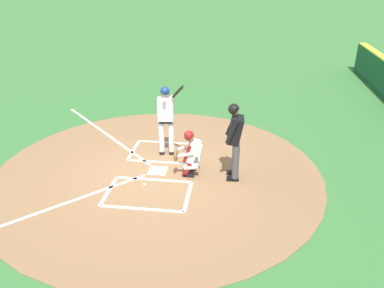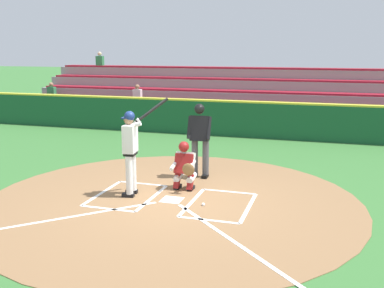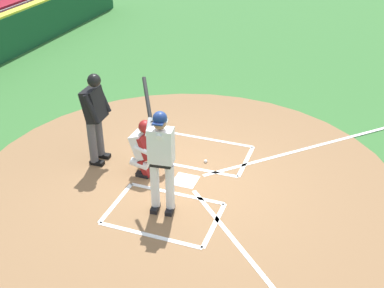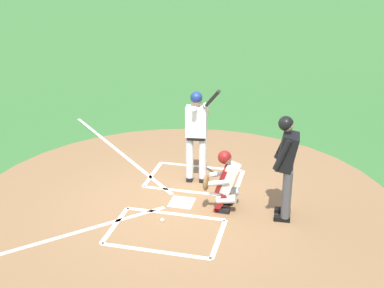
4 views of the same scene
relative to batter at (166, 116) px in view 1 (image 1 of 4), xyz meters
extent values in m
plane|color=#387033|center=(-0.95, 0.06, -1.10)|extent=(120.00, 120.00, 0.00)
cylinder|color=olive|center=(-0.95, 0.06, -1.09)|extent=(8.00, 8.00, 0.01)
cube|color=white|center=(-0.95, 0.06, -1.08)|extent=(0.44, 0.44, 0.01)
cube|color=white|center=(-2.00, -0.84, -1.08)|extent=(1.20, 0.08, 0.01)
cube|color=white|center=(-2.00, 0.96, -1.08)|extent=(1.20, 0.08, 0.01)
cube|color=white|center=(-1.40, 0.06, -1.08)|extent=(0.08, 1.80, 0.01)
cube|color=white|center=(-2.60, 0.06, -1.08)|extent=(0.08, 1.80, 0.01)
cube|color=white|center=(0.10, -0.84, -1.08)|extent=(1.20, 0.08, 0.01)
cube|color=white|center=(0.10, 0.96, -1.08)|extent=(1.20, 0.08, 0.01)
cube|color=white|center=(-0.50, 0.06, -1.08)|extent=(0.08, 1.80, 0.01)
cube|color=white|center=(0.70, 0.06, -1.08)|extent=(0.08, 1.80, 0.01)
cube|color=white|center=(1.15, 2.16, -1.08)|extent=(3.73, 3.73, 0.01)
cube|color=white|center=(-3.05, 2.16, -1.08)|extent=(3.73, 3.73, 0.01)
cylinder|color=white|center=(-0.01, 0.14, -0.60)|extent=(0.15, 0.15, 0.84)
cube|color=black|center=(0.03, 0.15, -1.05)|extent=(0.27, 0.15, 0.09)
cylinder|color=white|center=(0.02, -0.12, -0.60)|extent=(0.15, 0.15, 0.84)
cube|color=black|center=(0.06, -0.11, -1.05)|extent=(0.27, 0.15, 0.09)
cube|color=black|center=(0.01, 0.01, -0.13)|extent=(0.26, 0.36, 0.10)
cube|color=white|center=(0.01, 0.01, 0.18)|extent=(0.29, 0.43, 0.60)
sphere|color=#9E7051|center=(0.03, 0.01, 0.59)|extent=(0.21, 0.21, 0.21)
sphere|color=navy|center=(0.01, 0.01, 0.66)|extent=(0.23, 0.23, 0.23)
cube|color=navy|center=(0.12, 0.03, 0.63)|extent=(0.13, 0.18, 0.02)
cylinder|color=white|center=(-0.04, 0.02, 0.46)|extent=(0.44, 0.14, 0.21)
cylinder|color=white|center=(-0.02, -0.19, 0.46)|extent=(0.27, 0.12, 0.29)
cylinder|color=black|center=(-0.36, -0.36, 0.76)|extent=(0.65, 0.44, 0.53)
cylinder|color=black|center=(-0.07, -0.18, 0.52)|extent=(0.10, 0.11, 0.08)
cube|color=black|center=(-1.12, -0.74, -1.05)|extent=(0.12, 0.26, 0.09)
cube|color=maroon|center=(-1.12, -0.70, -0.90)|extent=(0.12, 0.24, 0.37)
cylinder|color=silver|center=(-1.12, -0.80, -0.82)|extent=(0.16, 0.36, 0.21)
cube|color=black|center=(-0.80, -0.75, -1.05)|extent=(0.12, 0.26, 0.09)
cube|color=maroon|center=(-0.80, -0.71, -0.90)|extent=(0.12, 0.24, 0.37)
cylinder|color=silver|center=(-0.80, -0.81, -0.82)|extent=(0.16, 0.36, 0.21)
cube|color=silver|center=(-0.96, -0.81, -0.48)|extent=(0.41, 0.36, 0.52)
cube|color=maroon|center=(-0.96, -0.70, -0.48)|extent=(0.42, 0.22, 0.46)
sphere|color=#9E7051|center=(-0.96, -0.74, -0.11)|extent=(0.21, 0.21, 0.21)
sphere|color=maroon|center=(-0.96, -0.72, -0.09)|extent=(0.24, 0.24, 0.24)
cylinder|color=silver|center=(-1.16, -0.64, -0.50)|extent=(0.10, 0.45, 0.20)
cylinder|color=silver|center=(-0.76, -0.65, -0.50)|extent=(0.10, 0.45, 0.20)
ellipsoid|color=brown|center=(-1.16, -0.44, -0.53)|extent=(0.28, 0.11, 0.28)
cylinder|color=#4C4C51|center=(-1.17, -1.84, -0.59)|extent=(0.16, 0.16, 0.86)
cube|color=black|center=(-1.17, -1.79, -1.05)|extent=(0.14, 0.29, 0.09)
cylinder|color=#4C4C51|center=(-0.89, -1.83, -0.59)|extent=(0.16, 0.16, 0.86)
cube|color=black|center=(-0.89, -1.78, -1.05)|extent=(0.14, 0.29, 0.09)
cube|color=black|center=(-1.03, -1.79, 0.15)|extent=(0.46, 0.38, 0.66)
sphere|color=tan|center=(-1.03, -1.75, 0.62)|extent=(0.22, 0.22, 0.22)
sphere|color=black|center=(-1.03, -1.73, 0.64)|extent=(0.25, 0.25, 0.25)
cylinder|color=black|center=(-1.27, -1.72, 0.18)|extent=(0.11, 0.29, 0.56)
cylinder|color=black|center=(-0.79, -1.70, 0.18)|extent=(0.11, 0.29, 0.56)
sphere|color=white|center=(-1.69, 0.21, -1.06)|extent=(0.07, 0.07, 0.07)
camera|label=1|loc=(-9.03, -1.84, 3.53)|focal=35.75mm
camera|label=2|loc=(-4.06, 8.73, 2.08)|focal=42.44mm
camera|label=3|loc=(6.08, 2.72, 4.01)|focal=45.27mm
camera|label=4|loc=(-9.03, -2.10, 3.41)|focal=47.75mm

